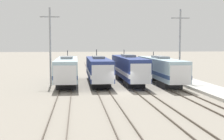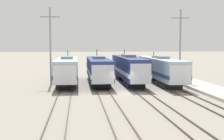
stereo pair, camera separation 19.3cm
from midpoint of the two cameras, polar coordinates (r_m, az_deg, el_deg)
The scene contains 12 objects.
ground_plane at distance 37.16m, azimuth 1.83°, elevation -4.19°, with size 400.00×400.00×0.00m, color gray.
rail_pair_far_left at distance 36.79m, azimuth -8.76°, elevation -4.22°, with size 1.51×120.00×0.15m.
rail_pair_center_left at distance 36.89m, azimuth -1.67°, elevation -4.14°, with size 1.51×120.00×0.15m.
rail_pair_center_right at distance 37.54m, azimuth 5.27°, elevation -4.00°, with size 1.51×120.00×0.15m.
rail_pair_far_right at distance 38.72m, azimuth 11.88°, elevation -3.82°, with size 1.51×120.00×0.15m.
locomotive_far_left at distance 45.09m, azimuth -8.37°, elevation 0.01°, with size 3.04×16.88×4.80m.
locomotive_center_left at distance 45.34m, azimuth -2.62°, elevation 0.08°, with size 3.00×16.63×4.94m.
locomotive_center_right at distance 46.29m, azimuth 2.96°, elevation 0.29°, with size 2.82×18.72×4.87m.
locomotive_far_right at distance 46.08m, azimuth 8.80°, elevation 0.11°, with size 2.89×18.48×4.57m.
catenary_tower_left at distance 44.61m, azimuth -11.37°, elevation 4.70°, with size 2.69×0.25×10.87m.
catenary_tower_right at distance 46.93m, azimuth 12.21°, elevation 4.68°, with size 2.69×0.25×10.87m.
platform at distance 40.21m, azimuth 17.54°, elevation -3.47°, with size 4.00×120.00×0.35m.
Camera 1 is at (-5.44, -36.31, 5.77)m, focal length 50.00 mm.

